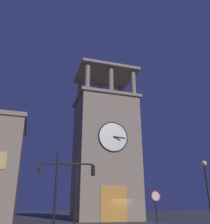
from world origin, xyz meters
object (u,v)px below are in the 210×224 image
object	(u,v)px
traffic_signal_far	(69,181)
street_lamp	(206,180)
traffic_signal_near	(64,181)
no_horn_sign	(156,199)
clocktower	(106,152)

from	to	relation	value
traffic_signal_far	street_lamp	size ratio (longest dim) A/B	0.98
traffic_signal_near	traffic_signal_far	world-z (taller)	traffic_signal_near
traffic_signal_far	no_horn_sign	xyz separation A→B (m)	(-6.16, 0.56, -1.14)
street_lamp	clocktower	bearing A→B (deg)	-74.41
clocktower	traffic_signal_near	world-z (taller)	clocktower
street_lamp	traffic_signal_near	bearing A→B (deg)	-25.79
traffic_signal_near	traffic_signal_far	size ratio (longest dim) A/B	1.11
clocktower	street_lamp	size ratio (longest dim) A/B	4.50
traffic_signal_far	street_lamp	bearing A→B (deg)	-178.14
clocktower	traffic_signal_near	distance (m)	12.74
traffic_signal_near	street_lamp	bearing A→B (deg)	154.21
clocktower	no_horn_sign	bearing A→B (deg)	85.98
traffic_signal_near	no_horn_sign	bearing A→B (deg)	132.60
no_horn_sign	traffic_signal_near	bearing A→B (deg)	-47.40
traffic_signal_far	no_horn_sign	bearing A→B (deg)	174.77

